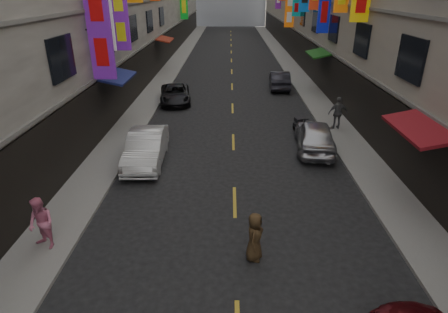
{
  "coord_description": "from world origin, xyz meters",
  "views": [
    {
      "loc": [
        -0.23,
        5.84,
        7.38
      ],
      "look_at": [
        -0.34,
        13.88,
        3.74
      ],
      "focal_mm": 30.0,
      "sensor_mm": 36.0,
      "label": 1
    }
  ],
  "objects_px": {
    "car_right_far": "(279,80)",
    "car_left_mid": "(146,148)",
    "pedestrian_lfar": "(41,224)",
    "pedestrian_rfar": "(338,113)",
    "car_right_mid": "(315,135)",
    "car_left_far": "(175,94)",
    "pedestrian_crossing": "(255,237)",
    "scooter_far_right": "(299,127)"
  },
  "relations": [
    {
      "from": "scooter_far_right",
      "to": "car_right_far",
      "type": "xyz_separation_m",
      "value": [
        0.14,
        10.25,
        0.25
      ]
    },
    {
      "from": "car_right_far",
      "to": "pedestrian_lfar",
      "type": "distance_m",
      "value": 22.48
    },
    {
      "from": "scooter_far_right",
      "to": "car_left_far",
      "type": "xyz_separation_m",
      "value": [
        -7.62,
        6.15,
        0.16
      ]
    },
    {
      "from": "car_right_mid",
      "to": "pedestrian_lfar",
      "type": "height_order",
      "value": "pedestrian_lfar"
    },
    {
      "from": "car_left_mid",
      "to": "car_left_far",
      "type": "relative_size",
      "value": 1.03
    },
    {
      "from": "car_right_mid",
      "to": "pedestrian_lfar",
      "type": "bearing_deg",
      "value": 45.82
    },
    {
      "from": "scooter_far_right",
      "to": "car_left_mid",
      "type": "bearing_deg",
      "value": 15.25
    },
    {
      "from": "car_right_far",
      "to": "pedestrian_lfar",
      "type": "bearing_deg",
      "value": 67.95
    },
    {
      "from": "scooter_far_right",
      "to": "pedestrian_rfar",
      "type": "height_order",
      "value": "pedestrian_rfar"
    },
    {
      "from": "pedestrian_lfar",
      "to": "car_right_far",
      "type": "bearing_deg",
      "value": 92.52
    },
    {
      "from": "car_left_mid",
      "to": "pedestrian_lfar",
      "type": "relative_size",
      "value": 2.66
    },
    {
      "from": "scooter_far_right",
      "to": "car_right_far",
      "type": "distance_m",
      "value": 10.25
    },
    {
      "from": "scooter_far_right",
      "to": "pedestrian_lfar",
      "type": "height_order",
      "value": "pedestrian_lfar"
    },
    {
      "from": "scooter_far_right",
      "to": "car_left_mid",
      "type": "distance_m",
      "value": 8.49
    },
    {
      "from": "scooter_far_right",
      "to": "car_right_mid",
      "type": "xyz_separation_m",
      "value": [
        0.38,
        -2.12,
        0.31
      ]
    },
    {
      "from": "car_left_mid",
      "to": "car_right_far",
      "type": "height_order",
      "value": "car_left_mid"
    },
    {
      "from": "car_right_far",
      "to": "scooter_far_right",
      "type": "bearing_deg",
      "value": 92.38
    },
    {
      "from": "car_left_mid",
      "to": "car_right_mid",
      "type": "bearing_deg",
      "value": 9.05
    },
    {
      "from": "pedestrian_lfar",
      "to": "car_left_far",
      "type": "bearing_deg",
      "value": 111.34
    },
    {
      "from": "car_right_far",
      "to": "pedestrian_rfar",
      "type": "distance_m",
      "value": 9.81
    },
    {
      "from": "car_right_far",
      "to": "car_left_mid",
      "type": "bearing_deg",
      "value": 64.11
    },
    {
      "from": "car_left_mid",
      "to": "pedestrian_rfar",
      "type": "relative_size",
      "value": 2.48
    },
    {
      "from": "pedestrian_crossing",
      "to": "car_left_mid",
      "type": "bearing_deg",
      "value": 48.78
    },
    {
      "from": "car_right_far",
      "to": "pedestrian_rfar",
      "type": "height_order",
      "value": "pedestrian_rfar"
    },
    {
      "from": "car_left_far",
      "to": "car_right_far",
      "type": "distance_m",
      "value": 8.77
    },
    {
      "from": "car_right_mid",
      "to": "pedestrian_lfar",
      "type": "xyz_separation_m",
      "value": [
        -9.81,
        -7.97,
        0.21
      ]
    },
    {
      "from": "car_left_mid",
      "to": "car_right_far",
      "type": "relative_size",
      "value": 1.06
    },
    {
      "from": "car_right_mid",
      "to": "pedestrian_rfar",
      "type": "height_order",
      "value": "pedestrian_rfar"
    },
    {
      "from": "pedestrian_lfar",
      "to": "pedestrian_crossing",
      "type": "relative_size",
      "value": 1.09
    },
    {
      "from": "pedestrian_lfar",
      "to": "pedestrian_rfar",
      "type": "xyz_separation_m",
      "value": [
        11.63,
        10.76,
        0.06
      ]
    },
    {
      "from": "car_left_far",
      "to": "pedestrian_rfar",
      "type": "bearing_deg",
      "value": -37.44
    },
    {
      "from": "car_left_mid",
      "to": "pedestrian_lfar",
      "type": "distance_m",
      "value": 6.62
    },
    {
      "from": "car_right_mid",
      "to": "car_left_mid",
      "type": "bearing_deg",
      "value": 18.1
    },
    {
      "from": "car_right_far",
      "to": "pedestrian_crossing",
      "type": "xyz_separation_m",
      "value": [
        -3.22,
        -20.64,
        0.08
      ]
    },
    {
      "from": "car_right_mid",
      "to": "pedestrian_crossing",
      "type": "bearing_deg",
      "value": 73.99
    },
    {
      "from": "pedestrian_rfar",
      "to": "car_left_far",
      "type": "bearing_deg",
      "value": -32.96
    },
    {
      "from": "pedestrian_lfar",
      "to": "pedestrian_rfar",
      "type": "bearing_deg",
      "value": 70.47
    },
    {
      "from": "car_left_far",
      "to": "pedestrian_crossing",
      "type": "height_order",
      "value": "pedestrian_crossing"
    },
    {
      "from": "scooter_far_right",
      "to": "car_left_far",
      "type": "relative_size",
      "value": 0.41
    },
    {
      "from": "scooter_far_right",
      "to": "car_left_far",
      "type": "height_order",
      "value": "car_left_far"
    },
    {
      "from": "car_left_far",
      "to": "pedestrian_lfar",
      "type": "relative_size",
      "value": 2.59
    },
    {
      "from": "car_right_far",
      "to": "pedestrian_crossing",
      "type": "relative_size",
      "value": 2.74
    }
  ]
}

